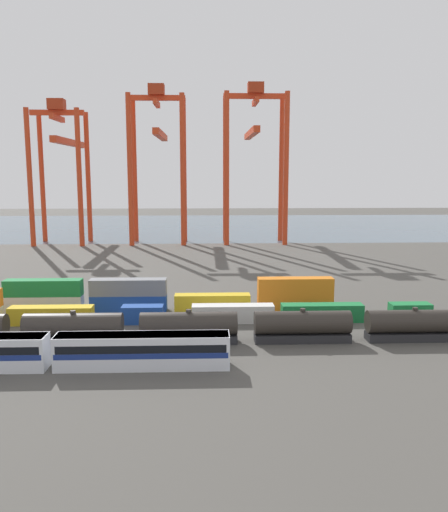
{
  "coord_description": "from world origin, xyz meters",
  "views": [
    {
      "loc": [
        12.54,
        -77.5,
        21.85
      ],
      "look_at": [
        16.32,
        28.75,
        4.97
      ],
      "focal_mm": 36.78,
      "sensor_mm": 36.0,
      "label": 1
    }
  ],
  "objects_px": {
    "gantry_crane_central": "(158,150)",
    "shipping_container_11": "(44,304)",
    "passenger_train": "(51,350)",
    "gantry_crane_east": "(254,148)",
    "freight_tank_row": "(189,327)",
    "gantry_crane_west": "(62,157)",
    "shipping_container_5": "(233,313)"
  },
  "relations": [
    {
      "from": "gantry_crane_central",
      "to": "shipping_container_11",
      "type": "bearing_deg",
      "value": -97.47
    },
    {
      "from": "passenger_train",
      "to": "gantry_crane_central",
      "type": "bearing_deg",
      "value": 88.51
    },
    {
      "from": "shipping_container_11",
      "to": "gantry_crane_east",
      "type": "distance_m",
      "value": 98.71
    },
    {
      "from": "freight_tank_row",
      "to": "shipping_container_11",
      "type": "relative_size",
      "value": 5.94
    },
    {
      "from": "freight_tank_row",
      "to": "gantry_crane_west",
      "type": "bearing_deg",
      "value": 112.59
    },
    {
      "from": "shipping_container_11",
      "to": "gantry_crane_east",
      "type": "bearing_deg",
      "value": 64.21
    },
    {
      "from": "passenger_train",
      "to": "gantry_crane_east",
      "type": "xyz_separation_m",
      "value": [
        32.86,
        110.07,
        27.44
      ]
    },
    {
      "from": "shipping_container_5",
      "to": "gantry_crane_central",
      "type": "bearing_deg",
      "value": 101.42
    },
    {
      "from": "passenger_train",
      "to": "gantry_crane_west",
      "type": "xyz_separation_m",
      "value": [
        -27.17,
        110.44,
        24.72
      ]
    },
    {
      "from": "freight_tank_row",
      "to": "shipping_container_11",
      "type": "xyz_separation_m",
      "value": [
        -23.48,
        16.29,
        -0.8
      ]
    },
    {
      "from": "freight_tank_row",
      "to": "gantry_crane_west",
      "type": "xyz_separation_m",
      "value": [
        -42.36,
        101.8,
        24.76
      ]
    },
    {
      "from": "shipping_container_5",
      "to": "gantry_crane_central",
      "type": "xyz_separation_m",
      "value": [
        -18.55,
        91.83,
        27.72
      ]
    },
    {
      "from": "passenger_train",
      "to": "shipping_container_11",
      "type": "distance_m",
      "value": 26.28
    },
    {
      "from": "gantry_crane_east",
      "to": "gantry_crane_west",
      "type": "bearing_deg",
      "value": 179.65
    },
    {
      "from": "shipping_container_11",
      "to": "freight_tank_row",
      "type": "bearing_deg",
      "value": -34.75
    },
    {
      "from": "passenger_train",
      "to": "shipping_container_5",
      "type": "bearing_deg",
      "value": 40.05
    },
    {
      "from": "shipping_container_5",
      "to": "gantry_crane_east",
      "type": "distance_m",
      "value": 97.01
    },
    {
      "from": "freight_tank_row",
      "to": "passenger_train",
      "type": "bearing_deg",
      "value": -150.38
    },
    {
      "from": "shipping_container_11",
      "to": "passenger_train",
      "type": "bearing_deg",
      "value": -71.61
    },
    {
      "from": "shipping_container_5",
      "to": "gantry_crane_west",
      "type": "height_order",
      "value": "gantry_crane_west"
    },
    {
      "from": "passenger_train",
      "to": "freight_tank_row",
      "type": "height_order",
      "value": "freight_tank_row"
    },
    {
      "from": "passenger_train",
      "to": "gantry_crane_central",
      "type": "xyz_separation_m",
      "value": [
        2.85,
        109.82,
        26.88
      ]
    },
    {
      "from": "shipping_container_11",
      "to": "gantry_crane_central",
      "type": "bearing_deg",
      "value": 82.53
    },
    {
      "from": "freight_tank_row",
      "to": "gantry_crane_central",
      "type": "bearing_deg",
      "value": 96.96
    },
    {
      "from": "freight_tank_row",
      "to": "gantry_crane_central",
      "type": "relative_size",
      "value": 1.49
    },
    {
      "from": "gantry_crane_west",
      "to": "freight_tank_row",
      "type": "bearing_deg",
      "value": -67.41
    },
    {
      "from": "freight_tank_row",
      "to": "shipping_container_5",
      "type": "distance_m",
      "value": 11.25
    },
    {
      "from": "shipping_container_5",
      "to": "gantry_crane_west",
      "type": "distance_m",
      "value": 107.51
    },
    {
      "from": "shipping_container_11",
      "to": "gantry_crane_west",
      "type": "distance_m",
      "value": 91.22
    },
    {
      "from": "gantry_crane_west",
      "to": "shipping_container_5",
      "type": "bearing_deg",
      "value": -62.29
    },
    {
      "from": "gantry_crane_central",
      "to": "gantry_crane_east",
      "type": "xyz_separation_m",
      "value": [
        30.01,
        0.26,
        0.56
      ]
    },
    {
      "from": "gantry_crane_east",
      "to": "gantry_crane_central",
      "type": "bearing_deg",
      "value": -179.51
    }
  ]
}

